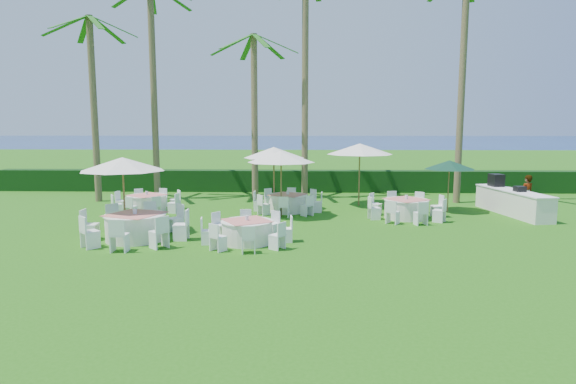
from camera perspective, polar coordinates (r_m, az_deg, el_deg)
name	(u,v)px	position (r m, az deg, el deg)	size (l,w,h in m)	color
ground	(290,242)	(15.56, 0.29, -5.89)	(120.00, 120.00, 0.00)	#215E10
hedge	(296,181)	(27.28, 0.99, 1.33)	(34.00, 1.00, 1.20)	black
ocean	(302,141)	(117.16, 1.68, 6.03)	(260.00, 260.00, 0.00)	#081756
banquet_table_a	(136,226)	(16.45, -17.62, -3.88)	(3.44, 3.44, 1.03)	white
banquet_table_b	(247,231)	(15.35, -4.88, -4.64)	(2.90, 2.90, 0.89)	white
banquet_table_d	(147,203)	(21.70, -16.36, -1.24)	(2.92, 2.92, 0.89)	white
banquet_table_e	(288,203)	(20.85, -0.02, -1.26)	(2.99, 2.99, 0.91)	white
banquet_table_f	(406,208)	(19.91, 13.82, -1.87)	(3.11, 3.11, 0.94)	white
umbrella_a	(123,164)	(17.21, -19.02, 3.14)	(2.86, 2.86, 2.64)	brown
umbrella_b	(281,157)	(19.50, -0.83, 4.20)	(2.74, 2.74, 2.69)	brown
umbrella_c	(274,153)	(21.17, -1.69, 4.69)	(2.66, 2.66, 2.78)	brown
umbrella_d	(360,149)	(22.47, 8.50, 5.07)	(3.05, 3.05, 2.89)	brown
umbrella_green	(449,165)	(21.77, 18.59, 3.07)	(2.17, 2.17, 2.23)	brown
buffet_table	(512,201)	(22.29, 25.00, -1.00)	(1.63, 4.53, 1.58)	white
staff_person	(526,195)	(22.40, 26.42, -0.31)	(0.61, 0.40, 1.68)	gray
palm_a	(153,84)	(25.19, -15.66, 12.21)	(4.28, 4.35, 10.52)	brown
palm_b	(254,109)	(24.31, -4.00, 9.79)	(4.39, 4.18, 8.16)	brown
palm_c	(305,77)	(24.49, 2.04, 13.41)	(4.37, 4.25, 11.18)	brown
palm_e	(462,79)	(24.55, 19.94, 12.48)	(4.40, 4.11, 10.79)	brown
palm_f	(94,101)	(25.30, -22.05, 9.99)	(4.40, 4.14, 8.86)	brown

